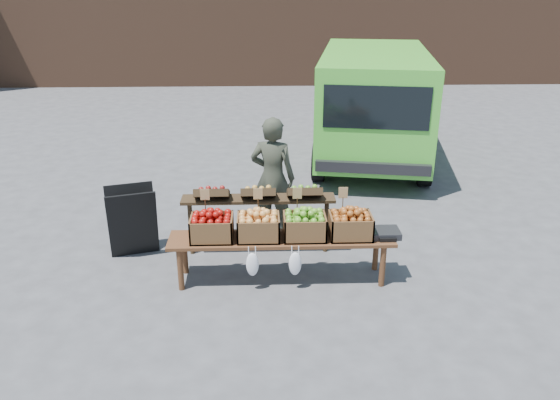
{
  "coord_description": "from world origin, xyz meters",
  "views": [
    {
      "loc": [
        -0.21,
        -5.74,
        3.46
      ],
      "look_at": [
        0.01,
        0.63,
        0.85
      ],
      "focal_mm": 35.0,
      "sensor_mm": 36.0,
      "label": 1
    }
  ],
  "objects_px": {
    "chalkboard_sign": "(132,221)",
    "crate_golden_apples": "(212,228)",
    "vendor": "(273,178)",
    "display_bench": "(281,258)",
    "weighing_scale": "(385,233)",
    "crate_red_apples": "(305,226)",
    "crate_green_apples": "(351,226)",
    "delivery_van": "(373,106)",
    "crate_russet_pears": "(258,227)",
    "back_table": "(259,217)"
  },
  "relations": [
    {
      "from": "crate_golden_apples",
      "to": "crate_russet_pears",
      "type": "bearing_deg",
      "value": 0.0
    },
    {
      "from": "display_bench",
      "to": "crate_red_apples",
      "type": "xyz_separation_m",
      "value": [
        0.28,
        0.0,
        0.42
      ]
    },
    {
      "from": "chalkboard_sign",
      "to": "crate_green_apples",
      "type": "distance_m",
      "value": 2.87
    },
    {
      "from": "chalkboard_sign",
      "to": "crate_russet_pears",
      "type": "xyz_separation_m",
      "value": [
        1.67,
        -0.74,
        0.23
      ]
    },
    {
      "from": "display_bench",
      "to": "crate_golden_apples",
      "type": "relative_size",
      "value": 5.4
    },
    {
      "from": "vendor",
      "to": "crate_russet_pears",
      "type": "height_order",
      "value": "vendor"
    },
    {
      "from": "vendor",
      "to": "display_bench",
      "type": "bearing_deg",
      "value": 109.58
    },
    {
      "from": "chalkboard_sign",
      "to": "delivery_van",
      "type": "bearing_deg",
      "value": 30.06
    },
    {
      "from": "delivery_van",
      "to": "display_bench",
      "type": "height_order",
      "value": "delivery_van"
    },
    {
      "from": "display_bench",
      "to": "weighing_scale",
      "type": "relative_size",
      "value": 7.94
    },
    {
      "from": "display_bench",
      "to": "crate_russet_pears",
      "type": "relative_size",
      "value": 5.4
    },
    {
      "from": "back_table",
      "to": "crate_russet_pears",
      "type": "distance_m",
      "value": 0.74
    },
    {
      "from": "display_bench",
      "to": "crate_red_apples",
      "type": "distance_m",
      "value": 0.51
    },
    {
      "from": "delivery_van",
      "to": "weighing_scale",
      "type": "bearing_deg",
      "value": -88.7
    },
    {
      "from": "crate_red_apples",
      "to": "crate_green_apples",
      "type": "relative_size",
      "value": 1.0
    },
    {
      "from": "crate_russet_pears",
      "to": "delivery_van",
      "type": "bearing_deg",
      "value": 64.75
    },
    {
      "from": "vendor",
      "to": "crate_green_apples",
      "type": "bearing_deg",
      "value": 141.39
    },
    {
      "from": "display_bench",
      "to": "crate_red_apples",
      "type": "height_order",
      "value": "crate_red_apples"
    },
    {
      "from": "back_table",
      "to": "crate_green_apples",
      "type": "relative_size",
      "value": 4.2
    },
    {
      "from": "vendor",
      "to": "chalkboard_sign",
      "type": "relative_size",
      "value": 1.82
    },
    {
      "from": "delivery_van",
      "to": "back_table",
      "type": "distance_m",
      "value": 4.73
    },
    {
      "from": "delivery_van",
      "to": "chalkboard_sign",
      "type": "relative_size",
      "value": 5.0
    },
    {
      "from": "chalkboard_sign",
      "to": "display_bench",
      "type": "distance_m",
      "value": 2.09
    },
    {
      "from": "delivery_van",
      "to": "crate_red_apples",
      "type": "relative_size",
      "value": 9.54
    },
    {
      "from": "vendor",
      "to": "display_bench",
      "type": "distance_m",
      "value": 1.41
    },
    {
      "from": "back_table",
      "to": "weighing_scale",
      "type": "xyz_separation_m",
      "value": [
        1.53,
        -0.72,
        0.09
      ]
    },
    {
      "from": "crate_golden_apples",
      "to": "weighing_scale",
      "type": "height_order",
      "value": "crate_golden_apples"
    },
    {
      "from": "display_bench",
      "to": "crate_golden_apples",
      "type": "xyz_separation_m",
      "value": [
        -0.82,
        0.0,
        0.42
      ]
    },
    {
      "from": "crate_green_apples",
      "to": "crate_golden_apples",
      "type": "bearing_deg",
      "value": 180.0
    },
    {
      "from": "crate_golden_apples",
      "to": "crate_russet_pears",
      "type": "xyz_separation_m",
      "value": [
        0.55,
        0.0,
        0.0
      ]
    },
    {
      "from": "vendor",
      "to": "crate_golden_apples",
      "type": "relative_size",
      "value": 3.47
    },
    {
      "from": "delivery_van",
      "to": "vendor",
      "type": "xyz_separation_m",
      "value": [
        -2.08,
        -3.55,
        -0.2
      ]
    },
    {
      "from": "chalkboard_sign",
      "to": "weighing_scale",
      "type": "height_order",
      "value": "chalkboard_sign"
    },
    {
      "from": "crate_golden_apples",
      "to": "weighing_scale",
      "type": "bearing_deg",
      "value": 0.0
    },
    {
      "from": "delivery_van",
      "to": "crate_green_apples",
      "type": "distance_m",
      "value": 4.99
    },
    {
      "from": "crate_russet_pears",
      "to": "crate_red_apples",
      "type": "relative_size",
      "value": 1.0
    },
    {
      "from": "back_table",
      "to": "crate_golden_apples",
      "type": "distance_m",
      "value": 0.93
    },
    {
      "from": "chalkboard_sign",
      "to": "crate_russet_pears",
      "type": "distance_m",
      "value": 1.84
    },
    {
      "from": "display_bench",
      "to": "crate_golden_apples",
      "type": "bearing_deg",
      "value": 180.0
    },
    {
      "from": "back_table",
      "to": "crate_russet_pears",
      "type": "bearing_deg",
      "value": -90.0
    },
    {
      "from": "chalkboard_sign",
      "to": "weighing_scale",
      "type": "xyz_separation_m",
      "value": [
        3.19,
        -0.74,
        0.13
      ]
    },
    {
      "from": "chalkboard_sign",
      "to": "weighing_scale",
      "type": "distance_m",
      "value": 3.28
    },
    {
      "from": "vendor",
      "to": "chalkboard_sign",
      "type": "height_order",
      "value": "vendor"
    },
    {
      "from": "weighing_scale",
      "to": "crate_red_apples",
      "type": "bearing_deg",
      "value": 180.0
    },
    {
      "from": "vendor",
      "to": "chalkboard_sign",
      "type": "xyz_separation_m",
      "value": [
        -1.87,
        -0.54,
        -0.39
      ]
    },
    {
      "from": "delivery_van",
      "to": "chalkboard_sign",
      "type": "bearing_deg",
      "value": -123.79
    },
    {
      "from": "weighing_scale",
      "to": "delivery_van",
      "type": "bearing_deg",
      "value": 81.14
    },
    {
      "from": "vendor",
      "to": "display_bench",
      "type": "xyz_separation_m",
      "value": [
        0.07,
        -1.28,
        -0.58
      ]
    },
    {
      "from": "delivery_van",
      "to": "crate_green_apples",
      "type": "relative_size",
      "value": 9.54
    },
    {
      "from": "chalkboard_sign",
      "to": "crate_golden_apples",
      "type": "bearing_deg",
      "value": -49.57
    }
  ]
}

